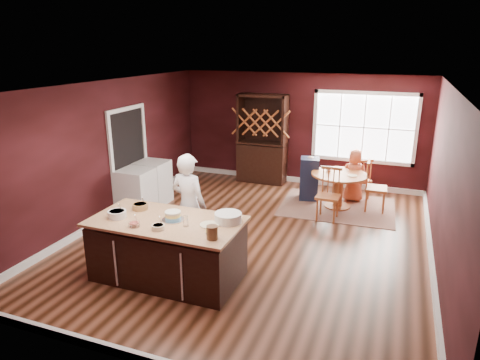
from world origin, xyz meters
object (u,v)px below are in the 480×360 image
Objects in this scene: seated_woman at (354,175)px; toddler at (308,163)px; layer_cake at (173,216)px; chair_east at (376,186)px; dining_table at (339,183)px; chair_south at (328,194)px; hutch at (262,139)px; kitchen_island at (168,250)px; washer at (136,191)px; high_chair at (309,178)px; chair_north at (360,178)px; dryer at (153,182)px; baker at (189,205)px.

seated_woman is 4.51× the size of toddler.
chair_east is at bearing 55.99° from layer_cake.
chair_south is (-0.10, -0.75, -0.01)m from dining_table.
kitchen_island is at bearing -88.36° from hutch.
toddler reaches higher than washer.
washer is (-1.90, 2.04, 0.02)m from kitchen_island.
layer_cake reaches higher than toddler.
dining_table is 2.45m from hutch.
dining_table is 0.99× the size of seated_woman.
hutch is 3.48m from washer.
chair_south is 0.90× the size of seated_woman.
high_chair is at bearing -32.46° from hutch.
kitchen_island is 3.58m from chair_south.
kitchen_island reaches higher than dining_table.
hutch reaches higher than kitchen_island.
washer is at bearing -158.12° from high_chair.
chair_north is at bearing 63.82° from layer_cake.
chair_east is (2.60, 3.85, -0.45)m from layer_cake.
seated_woman reaches higher than chair_east.
dryer reaches higher than kitchen_island.
toddler is at bearing 77.17° from chair_east.
chair_north is at bearing -114.11° from baker.
dining_table is 4.23m from washer.
toddler is at bearing -31.54° from hutch.
chair_south is at bearing 70.66° from seated_woman.
high_chair is at bearing 74.13° from layer_cake.
dryer reaches higher than washer.
seated_woman is at bearing 45.34° from chair_east.
dining_table is 0.87m from toddler.
seated_woman is (-0.50, 0.45, 0.05)m from chair_east.
chair_south is 1.13× the size of dryer.
layer_cake is at bearing -87.25° from hutch.
seated_woman is at bearing -114.20° from baker.
dining_table is 0.53× the size of hutch.
dining_table is at bearing 24.80° from washer.
dryer is (0.00, 0.64, 0.00)m from washer.
kitchen_island is 0.56m from layer_cake.
baker is at bearing 53.94° from seated_woman.
chair_south is 3.88m from washer.
seated_woman is 2.47m from hutch.
dining_table is at bearing 63.96° from layer_cake.
kitchen_island is 5.02m from hutch.
chair_south reaches higher than toddler.
toddler is 1.59m from hutch.
chair_north is 4.59m from dryer.
hutch is at bearing 59.14° from washer.
dining_table is 0.75m from chair_south.
hutch reaches higher than seated_woman.
dryer is at bearing 102.19° from chair_east.
washer is at bearing -8.13° from chair_north.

